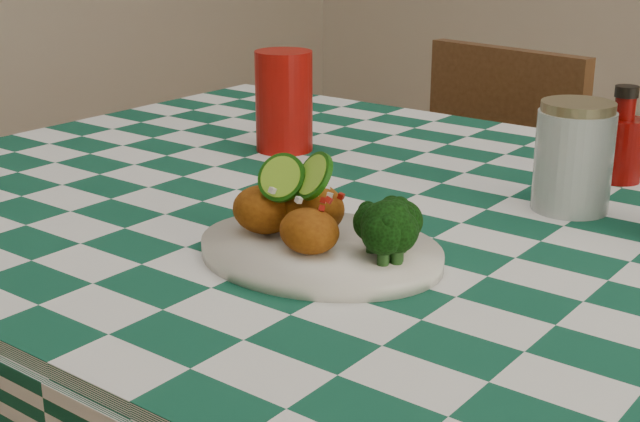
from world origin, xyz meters
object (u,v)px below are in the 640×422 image
Objects in this scene: plate at (320,251)px; ketchup_bottle at (622,134)px; mason_jar at (574,156)px; wooden_chair_left at (447,256)px; fried_chicken_pile at (305,201)px; red_tumbler at (284,101)px.

plate is 2.05× the size of ketchup_bottle.
mason_jar reaches higher than plate.
fried_chicken_pile is at bearing -61.47° from wooden_chair_left.
plate is at bearing -113.91° from mason_jar.
mason_jar is (0.17, 0.33, 0.01)m from fried_chicken_pile.
mason_jar is at bearing -40.40° from wooden_chair_left.
wooden_chair_left reaches higher than plate.
ketchup_bottle is 0.15× the size of wooden_chair_left.
red_tumbler is at bearing 179.00° from mason_jar.
wooden_chair_left is at bearing 110.57° from plate.
red_tumbler is at bearing -80.38° from wooden_chair_left.
mason_jar is (0.47, -0.01, -0.01)m from red_tumbler.
fried_chicken_pile reaches higher than wooden_chair_left.
red_tumbler is (-0.31, 0.34, 0.02)m from fried_chicken_pile.
fried_chicken_pile is 0.37m from mason_jar.
ketchup_bottle reaches higher than wooden_chair_left.
mason_jar reaches higher than wooden_chair_left.
ketchup_bottle is 0.97× the size of mason_jar.
wooden_chair_left is at bearing 140.39° from ketchup_bottle.
fried_chicken_pile is 0.89× the size of red_tumbler.
red_tumbler is at bearing 132.54° from fried_chicken_pile.
ketchup_bottle is at bearing 73.16° from plate.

